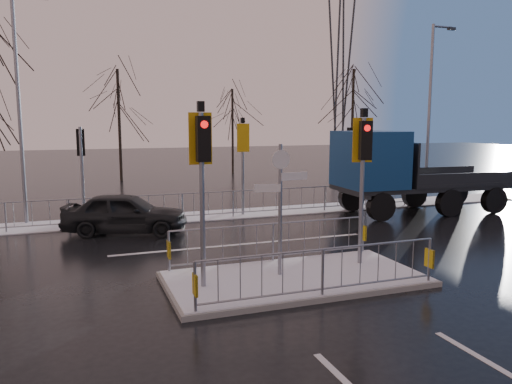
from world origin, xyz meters
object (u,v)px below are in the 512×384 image
object	(u,v)px
car_far_lane	(125,213)
street_lamp_right	(431,106)
street_lamp_left	(21,100)
flatbed_truck	(392,170)
traffic_island	(294,265)

from	to	relation	value
car_far_lane	street_lamp_right	xyz separation A→B (m)	(13.79, 1.94, 3.70)
street_lamp_left	flatbed_truck	bearing A→B (deg)	-12.32
street_lamp_left	street_lamp_right	bearing A→B (deg)	-3.37
street_lamp_right	car_far_lane	bearing A→B (deg)	-172.00
traffic_island	street_lamp_right	xyz separation A→B (m)	(10.58, 8.49, 4.00)
flatbed_truck	street_lamp_right	xyz separation A→B (m)	(3.37, 1.98, 2.61)
traffic_island	flatbed_truck	xyz separation A→B (m)	(7.21, 6.51, 1.39)
traffic_island	street_lamp_left	distance (m)	12.17
street_lamp_right	street_lamp_left	distance (m)	17.03
traffic_island	street_lamp_right	distance (m)	14.14
car_far_lane	flatbed_truck	world-z (taller)	flatbed_truck
flatbed_truck	traffic_island	bearing A→B (deg)	-137.92
traffic_island	car_far_lane	size ratio (longest dim) A/B	1.48
traffic_island	street_lamp_right	world-z (taller)	street_lamp_right
flatbed_truck	street_lamp_left	world-z (taller)	street_lamp_left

